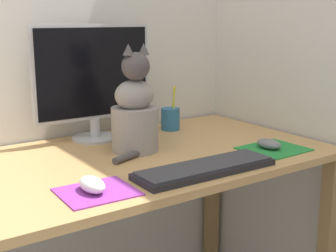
% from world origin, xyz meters
% --- Properties ---
extents(desk, '(1.23, 0.72, 0.73)m').
position_xyz_m(desk, '(0.00, 0.00, 0.63)').
color(desk, tan).
rests_on(desk, ground_plane).
extents(monitor, '(0.45, 0.17, 0.42)m').
position_xyz_m(monitor, '(-0.04, 0.26, 0.95)').
color(monitor, '#B2B2B7').
rests_on(monitor, desk).
extents(keyboard, '(0.44, 0.14, 0.02)m').
position_xyz_m(keyboard, '(0.05, -0.26, 0.74)').
color(keyboard, black).
rests_on(keyboard, desk).
extents(mousepad_left, '(0.20, 0.17, 0.00)m').
position_xyz_m(mousepad_left, '(-0.28, -0.23, 0.73)').
color(mousepad_left, purple).
rests_on(mousepad_left, desk).
extents(mousepad_right, '(0.21, 0.19, 0.00)m').
position_xyz_m(mousepad_right, '(0.39, -0.21, 0.73)').
color(mousepad_right, '#238438').
rests_on(mousepad_right, desk).
extents(computer_mouse_left, '(0.06, 0.10, 0.04)m').
position_xyz_m(computer_mouse_left, '(-0.29, -0.23, 0.75)').
color(computer_mouse_left, white).
rests_on(computer_mouse_left, mousepad_left).
extents(computer_mouse_right, '(0.06, 0.10, 0.03)m').
position_xyz_m(computer_mouse_right, '(0.38, -0.20, 0.75)').
color(computer_mouse_right, slate).
rests_on(computer_mouse_right, mousepad_right).
extents(cat, '(0.22, 0.19, 0.36)m').
position_xyz_m(cat, '(0.00, 0.05, 0.86)').
color(cat, gray).
rests_on(cat, desk).
extents(pen_cup, '(0.07, 0.07, 0.18)m').
position_xyz_m(pen_cup, '(0.27, 0.23, 0.78)').
color(pen_cup, '#286089').
rests_on(pen_cup, desk).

